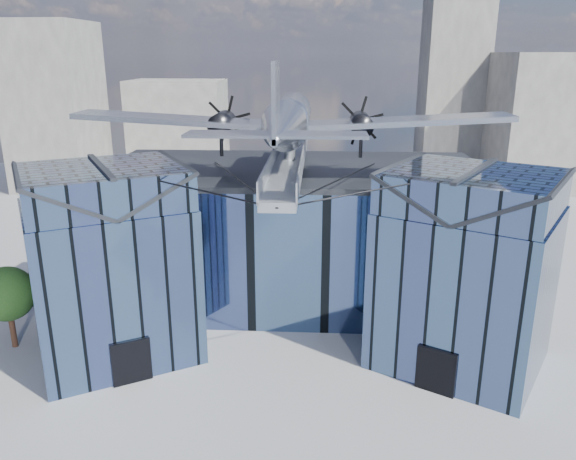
{
  "coord_description": "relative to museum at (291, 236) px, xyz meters",
  "views": [
    {
      "loc": [
        1.93,
        -31.83,
        17.92
      ],
      "look_at": [
        0.0,
        2.0,
        7.2
      ],
      "focal_mm": 35.0,
      "sensor_mm": 36.0,
      "label": 1
    }
  ],
  "objects": [
    {
      "name": "museum",
      "position": [
        0.0,
        0.0,
        0.0
      ],
      "size": [
        32.88,
        24.5,
        17.6
      ],
      "color": "#3F5681",
      "rests_on": "ground"
    },
    {
      "name": "tree_plaza_w",
      "position": [
        -17.32,
        -6.72,
        -1.91
      ],
      "size": [
        3.74,
        3.74,
        5.36
      ],
      "rotation": [
        0.0,
        0.0,
        -0.1
      ],
      "color": "#372116",
      "rests_on": "ground"
    },
    {
      "name": "bg_towers",
      "position": [
        1.45,
        44.67,
        4.47
      ],
      "size": [
        77.0,
        24.5,
        26.0
      ],
      "color": "gray",
      "rests_on": "ground"
    },
    {
      "name": "ground_plane",
      "position": [
        -0.0,
        -5.82,
        -5.54
      ],
      "size": [
        120.0,
        120.0,
        0.0
      ],
      "primitive_type": "plane",
      "color": "gray"
    }
  ]
}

